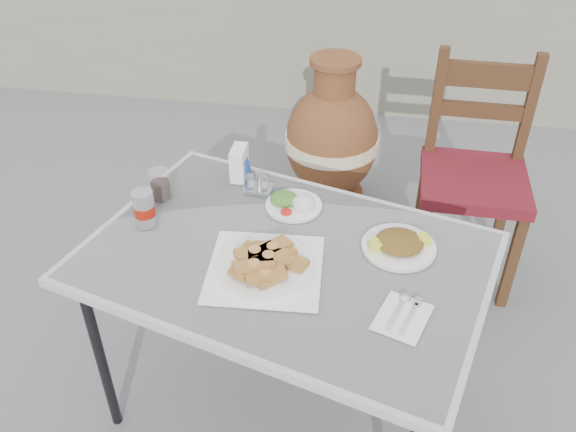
% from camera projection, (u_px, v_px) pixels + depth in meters
% --- Properties ---
extents(ground, '(80.00, 80.00, 0.00)m').
position_uv_depth(ground, '(286.00, 384.00, 2.39)').
color(ground, slate).
rests_on(ground, ground).
extents(cafe_table, '(1.40, 1.13, 0.74)m').
position_uv_depth(cafe_table, '(285.00, 267.00, 1.91)').
color(cafe_table, black).
rests_on(cafe_table, ground).
extents(pide_plate, '(0.36, 0.36, 0.07)m').
position_uv_depth(pide_plate, '(265.00, 261.00, 1.80)').
color(pide_plate, white).
rests_on(pide_plate, cafe_table).
extents(salad_rice_plate, '(0.19, 0.19, 0.05)m').
position_uv_depth(salad_rice_plate, '(293.00, 203.00, 2.07)').
color(salad_rice_plate, white).
rests_on(salad_rice_plate, cafe_table).
extents(salad_chopped_plate, '(0.23, 0.23, 0.05)m').
position_uv_depth(salad_chopped_plate, '(399.00, 244.00, 1.88)').
color(salad_chopped_plate, white).
rests_on(salad_chopped_plate, cafe_table).
extents(soda_can, '(0.07, 0.07, 0.13)m').
position_uv_depth(soda_can, '(144.00, 209.00, 1.96)').
color(soda_can, white).
rests_on(soda_can, cafe_table).
extents(cola_glass, '(0.07, 0.07, 0.11)m').
position_uv_depth(cola_glass, '(160.00, 186.00, 2.09)').
color(cola_glass, white).
rests_on(cola_glass, cafe_table).
extents(napkin_holder, '(0.06, 0.10, 0.12)m').
position_uv_depth(napkin_holder, '(239.00, 163.00, 2.19)').
color(napkin_holder, white).
rests_on(napkin_holder, cafe_table).
extents(condiment_caddy, '(0.10, 0.09, 0.07)m').
position_uv_depth(condiment_caddy, '(258.00, 184.00, 2.14)').
color(condiment_caddy, silver).
rests_on(condiment_caddy, cafe_table).
extents(cutlery_napkin, '(0.18, 0.20, 0.01)m').
position_uv_depth(cutlery_napkin, '(403.00, 314.00, 1.66)').
color(cutlery_napkin, white).
rests_on(cutlery_napkin, cafe_table).
extents(chair, '(0.46, 0.46, 1.02)m').
position_uv_depth(chair, '(474.00, 172.00, 2.65)').
color(chair, '#391B0F').
rests_on(chair, ground).
extents(terracotta_urn, '(0.48, 0.48, 0.84)m').
position_uv_depth(terracotta_urn, '(332.00, 142.00, 3.15)').
color(terracotta_urn, brown).
rests_on(terracotta_urn, ground).
extents(back_wall, '(6.00, 0.25, 1.20)m').
position_uv_depth(back_wall, '(347.00, 22.00, 4.02)').
color(back_wall, gray).
rests_on(back_wall, ground).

